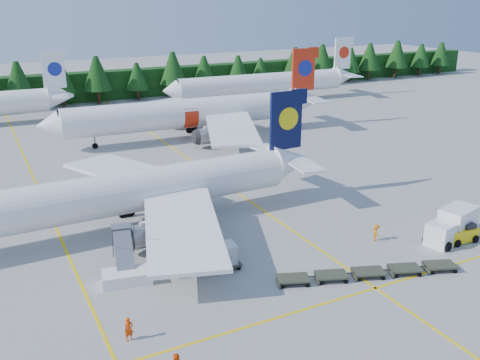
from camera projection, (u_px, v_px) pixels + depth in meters
name	position (u px, v px, depth m)	size (l,w,h in m)	color
ground	(269.00, 271.00, 43.40)	(320.00, 320.00, 0.00)	#9E9E99
taxi_stripe_a	(51.00, 216.00, 54.22)	(0.25, 120.00, 0.01)	yellow
taxi_stripe_b	(228.00, 186.00, 62.81)	(0.25, 120.00, 0.01)	yellow
taxi_stripe_cross	(310.00, 308.00, 38.35)	(80.00, 0.25, 0.01)	yellow
treeline_hedge	(73.00, 88.00, 111.44)	(220.00, 4.00, 6.00)	black
airliner_navy	(110.00, 196.00, 49.74)	(40.55, 33.37, 11.79)	white
airliner_red	(183.00, 114.00, 82.34)	(44.76, 36.78, 13.01)	white
airliner_far_right	(257.00, 84.00, 110.23)	(43.10, 5.82, 12.53)	white
airstairs	(127.00, 272.00, 41.75)	(4.08, 5.54, 3.41)	white
service_truck	(452.00, 225.00, 48.64)	(6.25, 3.54, 2.85)	white
baggage_tug	(461.00, 233.00, 48.56)	(3.11, 1.75, 1.64)	yellow
dolly_train	(369.00, 271.00, 42.48)	(14.68, 5.91, 0.14)	#353A2A
uld_pair	(207.00, 256.00, 43.27)	(5.41, 2.76, 1.81)	#353A2A
crew_a	(129.00, 329.00, 34.50)	(0.60, 0.40, 1.66)	#E93D04
crew_c	(376.00, 233.00, 48.64)	(0.65, 0.44, 1.56)	orange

